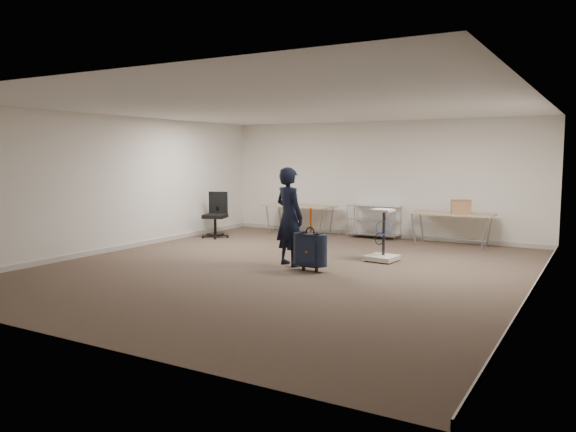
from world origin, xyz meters
The scene contains 10 objects.
ground centered at (0.00, 0.00, 0.00)m, with size 9.00×9.00×0.00m, color #4D3E2F.
room_shell centered at (0.00, 1.38, 0.05)m, with size 8.00×9.00×9.00m.
folding_table_left centered at (-1.90, 3.95, 0.68)m, with size 1.80×0.75×0.73m.
folding_table_right centered at (1.90, 3.95, 0.68)m, with size 1.80×0.75×0.73m.
wire_shelf centered at (0.00, 4.20, 0.44)m, with size 1.22×0.47×0.80m.
person centered at (-0.09, 0.27, 0.89)m, with size 0.65×0.42×1.77m, color black.
suitcase centered at (0.48, 0.00, 0.37)m, with size 0.41×0.25×1.09m.
office_chair centered at (-3.38, 2.43, 0.33)m, with size 0.67×0.67×1.10m.
equipment_cart centered at (1.22, 1.50, 0.26)m, with size 0.59×0.59×0.98m.
cardboard_box centered at (2.11, 3.86, 0.88)m, with size 0.40×0.30×0.30m, color olive.
Camera 1 is at (4.88, -8.40, 1.98)m, focal length 35.00 mm.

